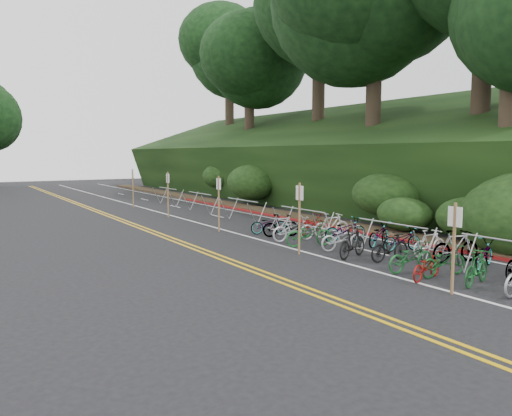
{
  "coord_description": "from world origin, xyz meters",
  "views": [
    {
      "loc": [
        -9.74,
        -8.75,
        3.5
      ],
      "look_at": [
        0.89,
        8.31,
        1.3
      ],
      "focal_mm": 35.0,
      "sensor_mm": 36.0,
      "label": 1
    }
  ],
  "objects": [
    {
      "name": "tree_cluster",
      "position": [
        9.76,
        22.03,
        12.08
      ],
      "size": [
        33.01,
        54.51,
        19.39
      ],
      "color": "#2D2319",
      "rests_on": "ground"
    },
    {
      "name": "road_markings",
      "position": [
        0.63,
        10.1,
        0.0
      ],
      "size": [
        7.47,
        80.0,
        0.01
      ],
      "color": "gold",
      "rests_on": "ground"
    },
    {
      "name": "signposts_rest",
      "position": [
        0.6,
        14.0,
        1.43
      ],
      "size": [
        0.08,
        18.4,
        2.5
      ],
      "color": "brown",
      "rests_on": "ground"
    },
    {
      "name": "bike_racks_rest",
      "position": [
        3.0,
        13.0,
        0.85
      ],
      "size": [
        1.14,
        23.0,
        1.17
      ],
      "color": "gray",
      "rests_on": "ground"
    },
    {
      "name": "ground",
      "position": [
        0.0,
        0.0,
        0.0
      ],
      "size": [
        120.0,
        120.0,
        0.0
      ],
      "primitive_type": "plane",
      "color": "black",
      "rests_on": "ground"
    },
    {
      "name": "bike_front",
      "position": [
        1.46,
        0.27,
        0.4
      ],
      "size": [
        0.86,
        1.59,
        0.79
      ],
      "primitive_type": "imported",
      "rotation": [
        0.0,
        0.0,
        1.8
      ],
      "color": "maroon",
      "rests_on": "ground"
    },
    {
      "name": "red_curb",
      "position": [
        5.7,
        12.0,
        0.05
      ],
      "size": [
        0.25,
        28.0,
        0.1
      ],
      "primitive_type": "cube",
      "color": "maroon",
      "rests_on": "ground"
    },
    {
      "name": "bike_valet",
      "position": [
        2.93,
        2.87,
        0.47
      ],
      "size": [
        3.44,
        14.0,
        1.08
      ],
      "color": "navy",
      "rests_on": "ground"
    },
    {
      "name": "embankment",
      "position": [
        12.96,
        19.04,
        2.57
      ],
      "size": [
        14.3,
        48.14,
        9.11
      ],
      "color": "black",
      "rests_on": "ground"
    },
    {
      "name": "signpost_near",
      "position": [
        0.85,
        -1.02,
        1.32
      ],
      "size": [
        0.08,
        0.4,
        2.3
      ],
      "color": "brown",
      "rests_on": "ground"
    }
  ]
}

